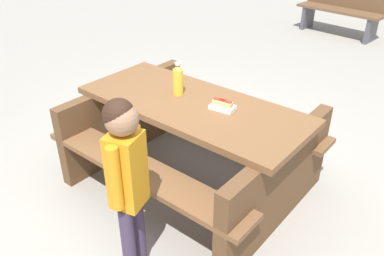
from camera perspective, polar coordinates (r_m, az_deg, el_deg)
ground_plane at (r=3.38m, az=0.00°, el=-7.74°), size 30.00×30.00×0.00m
picnic_table at (r=3.12m, az=0.00°, el=-1.27°), size 2.00×1.67×0.75m
soda_bottle at (r=3.06m, az=-2.04°, el=7.01°), size 0.08×0.08×0.26m
hotdog_tray at (r=2.87m, az=4.46°, el=3.30°), size 0.20×0.16×0.08m
child_in_coat at (r=2.22m, az=-9.48°, el=-6.15°), size 0.23×0.28×1.21m
park_bench_mid at (r=7.61m, az=20.97°, el=15.89°), size 1.52×0.47×0.85m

